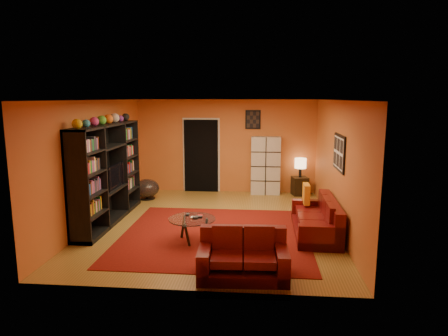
# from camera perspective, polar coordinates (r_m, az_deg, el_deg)

# --- Properties ---
(floor) EXTENTS (6.00, 6.00, 0.00)m
(floor) POSITION_cam_1_polar(r_m,az_deg,el_deg) (8.58, -1.45, -7.95)
(floor) COLOR brown
(floor) RESTS_ON ground
(ceiling) EXTENTS (6.00, 6.00, 0.00)m
(ceiling) POSITION_cam_1_polar(r_m,az_deg,el_deg) (8.16, -1.53, 9.69)
(ceiling) COLOR white
(ceiling) RESTS_ON wall_back
(wall_back) EXTENTS (6.00, 0.00, 6.00)m
(wall_back) POSITION_cam_1_polar(r_m,az_deg,el_deg) (11.23, 0.28, 3.13)
(wall_back) COLOR #BF6029
(wall_back) RESTS_ON floor
(wall_front) EXTENTS (6.00, 0.00, 6.00)m
(wall_front) POSITION_cam_1_polar(r_m,az_deg,el_deg) (5.36, -5.20, -4.57)
(wall_front) COLOR #BF6029
(wall_front) RESTS_ON floor
(wall_left) EXTENTS (0.00, 6.00, 6.00)m
(wall_left) POSITION_cam_1_polar(r_m,az_deg,el_deg) (8.91, -17.67, 0.85)
(wall_left) COLOR #BF6029
(wall_left) RESTS_ON floor
(wall_right) EXTENTS (0.00, 6.00, 6.00)m
(wall_right) POSITION_cam_1_polar(r_m,az_deg,el_deg) (8.36, 15.79, 0.37)
(wall_right) COLOR #BF6029
(wall_right) RESTS_ON floor
(rug) EXTENTS (3.60, 3.60, 0.01)m
(rug) POSITION_cam_1_polar(r_m,az_deg,el_deg) (7.91, -1.31, -9.49)
(rug) COLOR #540D09
(rug) RESTS_ON floor
(doorway) EXTENTS (0.95, 0.10, 2.04)m
(doorway) POSITION_cam_1_polar(r_m,az_deg,el_deg) (11.30, -3.28, 1.73)
(doorway) COLOR black
(doorway) RESTS_ON floor
(wall_art_right) EXTENTS (0.03, 1.00, 0.70)m
(wall_art_right) POSITION_cam_1_polar(r_m,az_deg,el_deg) (8.02, 16.14, 2.13)
(wall_art_right) COLOR black
(wall_art_right) RESTS_ON wall_right
(wall_art_back) EXTENTS (0.42, 0.03, 0.52)m
(wall_art_back) POSITION_cam_1_polar(r_m,az_deg,el_deg) (11.10, 4.16, 6.92)
(wall_art_back) COLOR black
(wall_art_back) RESTS_ON wall_back
(entertainment_unit) EXTENTS (0.45, 3.00, 2.10)m
(entertainment_unit) POSITION_cam_1_polar(r_m,az_deg,el_deg) (8.87, -16.25, -0.76)
(entertainment_unit) COLOR black
(entertainment_unit) RESTS_ON floor
(tv) EXTENTS (0.90, 0.12, 0.52)m
(tv) POSITION_cam_1_polar(r_m,az_deg,el_deg) (8.94, -15.73, -1.11)
(tv) COLOR black
(tv) RESTS_ON entertainment_unit
(sofa) EXTENTS (0.82, 1.95, 0.85)m
(sofa) POSITION_cam_1_polar(r_m,az_deg,el_deg) (8.08, 13.46, -7.23)
(sofa) COLOR #4E0A0C
(sofa) RESTS_ON rug
(loveseat) EXTENTS (1.36, 0.85, 0.85)m
(loveseat) POSITION_cam_1_polar(r_m,az_deg,el_deg) (6.16, 2.73, -12.52)
(loveseat) COLOR #4E0A0C
(loveseat) RESTS_ON rug
(throw_pillow) EXTENTS (0.12, 0.42, 0.42)m
(throw_pillow) POSITION_cam_1_polar(r_m,az_deg,el_deg) (8.68, 11.67, -3.62)
(throw_pillow) COLOR orange
(throw_pillow) RESTS_ON sofa
(coffee_table) EXTENTS (0.87, 0.87, 0.43)m
(coffee_table) POSITION_cam_1_polar(r_m,az_deg,el_deg) (7.48, -4.58, -7.55)
(coffee_table) COLOR silver
(coffee_table) RESTS_ON floor
(storage_cabinet) EXTENTS (0.80, 0.36, 1.60)m
(storage_cabinet) POSITION_cam_1_polar(r_m,az_deg,el_deg) (11.06, 5.96, 0.35)
(storage_cabinet) COLOR beige
(storage_cabinet) RESTS_ON floor
(bowl_chair) EXTENTS (0.65, 0.65, 0.53)m
(bowl_chair) POSITION_cam_1_polar(r_m,az_deg,el_deg) (10.72, -10.95, -2.89)
(bowl_chair) COLOR black
(bowl_chair) RESTS_ON floor
(side_table) EXTENTS (0.48, 0.48, 0.50)m
(side_table) POSITION_cam_1_polar(r_m,az_deg,el_deg) (11.17, 10.77, -2.54)
(side_table) COLOR black
(side_table) RESTS_ON floor
(table_lamp) EXTENTS (0.31, 0.31, 0.52)m
(table_lamp) POSITION_cam_1_polar(r_m,az_deg,el_deg) (11.06, 10.87, 0.60)
(table_lamp) COLOR black
(table_lamp) RESTS_ON side_table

